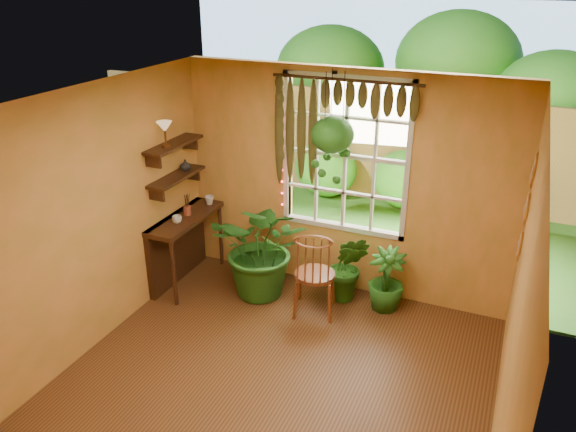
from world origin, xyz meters
name	(u,v)px	position (x,y,z in m)	size (l,w,h in m)	color
floor	(262,399)	(0.00, 0.00, 0.00)	(4.50, 4.50, 0.00)	brown
ceiling	(256,113)	(0.00, 0.00, 2.70)	(4.50, 4.50, 0.00)	white
wall_back	(343,185)	(0.00, 2.25, 1.35)	(4.00, 4.00, 0.00)	#E8964F
wall_left	(73,232)	(-2.00, 0.00, 1.35)	(4.50, 4.50, 0.00)	#E8964F
wall_right	(514,328)	(2.00, 0.00, 1.35)	(4.50, 4.50, 0.00)	#E8964F
window	(345,156)	(0.00, 2.28, 1.70)	(1.52, 0.10, 1.86)	silver
valance_vine	(337,108)	(-0.08, 2.16, 2.28)	(1.70, 0.12, 1.10)	#3B1F10
string_lights	(282,146)	(-0.76, 2.19, 1.75)	(0.03, 0.03, 1.54)	#FF2633
wall_plates	(526,210)	(1.98, 1.79, 1.55)	(0.04, 0.32, 1.10)	#F6ECC9
counter_ledge	(180,240)	(-1.91, 1.60, 0.55)	(0.40, 1.20, 0.90)	#3B1F10
shelf_lower	(177,177)	(-1.88, 1.60, 1.40)	(0.25, 0.90, 0.04)	#3B1F10
shelf_upper	(174,144)	(-1.88, 1.60, 1.80)	(0.25, 0.90, 0.04)	#3B1F10
backyard	(433,109)	(0.24, 6.87, 1.28)	(14.00, 10.00, 12.00)	#2B5518
windsor_chair	(314,286)	(-0.07, 1.54, 0.36)	(0.56, 0.58, 1.24)	brown
potted_plant_left	(264,247)	(-0.78, 1.69, 0.64)	(1.15, 0.99, 1.27)	#134813
potted_plant_mid	(348,267)	(0.19, 1.96, 0.44)	(0.48, 0.39, 0.88)	#134813
potted_plant_right	(386,280)	(0.65, 1.96, 0.38)	(0.43, 0.43, 0.76)	#134813
hanging_basket	(332,138)	(-0.08, 2.02, 1.97)	(0.48, 0.48, 1.22)	black
cup_a	(177,219)	(-1.78, 1.40, 0.94)	(0.11, 0.11, 0.09)	silver
cup_b	(209,200)	(-1.72, 2.05, 0.95)	(0.12, 0.12, 0.11)	beige
brush_jar	(187,205)	(-1.80, 1.66, 1.03)	(0.09, 0.09, 0.34)	brown
shelf_vase	(185,165)	(-1.87, 1.79, 1.49)	(0.13, 0.13, 0.14)	#B2AD99
tiffany_lamp	(165,128)	(-1.86, 1.43, 2.03)	(0.18, 0.18, 0.29)	brown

